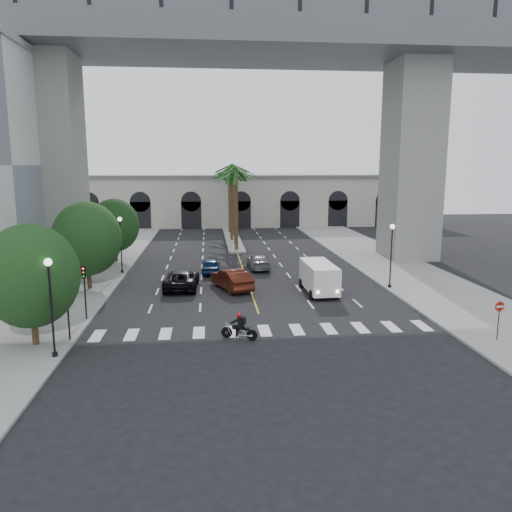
{
  "coord_description": "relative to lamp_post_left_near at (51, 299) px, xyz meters",
  "views": [
    {
      "loc": [
        -3.33,
        -30.54,
        9.89
      ],
      "look_at": [
        0.2,
        6.0,
        3.3
      ],
      "focal_mm": 35.0,
      "sensor_mm": 36.0,
      "label": 1
    }
  ],
  "objects": [
    {
      "name": "car_b",
      "position": [
        9.9,
        14.13,
        -2.37
      ],
      "size": [
        3.5,
        5.49,
        1.71
      ],
      "primitive_type": "imported",
      "rotation": [
        0.0,
        0.0,
        3.5
      ],
      "color": "#4F1B0F",
      "rests_on": "ground"
    },
    {
      "name": "palm_f",
      "position": [
        11.6,
        53.0,
        6.24
      ],
      "size": [
        3.2,
        3.2,
        10.7
      ],
      "color": "#47331E",
      "rests_on": "ground"
    },
    {
      "name": "sidewalk_left",
      "position": [
        -3.6,
        20.0,
        -3.15
      ],
      "size": [
        8.0,
        100.0,
        0.15
      ],
      "primitive_type": "cube",
      "color": "gray",
      "rests_on": "ground"
    },
    {
      "name": "median",
      "position": [
        11.4,
        43.0,
        -3.12
      ],
      "size": [
        2.0,
        24.0,
        0.2
      ],
      "primitive_type": "cube",
      "color": "gray",
      "rests_on": "ground"
    },
    {
      "name": "traffic_signal_near",
      "position": [
        0.1,
        2.5,
        -0.71
      ],
      "size": [
        0.25,
        0.18,
        3.65
      ],
      "color": "black",
      "rests_on": "ground"
    },
    {
      "name": "car_c",
      "position": [
        5.81,
        14.8,
        -2.43
      ],
      "size": [
        2.87,
        5.8,
        1.58
      ],
      "primitive_type": "imported",
      "rotation": [
        0.0,
        0.0,
        3.1
      ],
      "color": "black",
      "rests_on": "ground"
    },
    {
      "name": "cargo_van",
      "position": [
        16.74,
        12.3,
        -1.89
      ],
      "size": [
        2.32,
        5.63,
        2.39
      ],
      "rotation": [
        0.0,
        0.0,
        0.01
      ],
      "color": "white",
      "rests_on": "ground"
    },
    {
      "name": "car_d",
      "position": [
        12.9,
        22.12,
        -2.53
      ],
      "size": [
        2.13,
        4.84,
        1.38
      ],
      "primitive_type": "imported",
      "rotation": [
        0.0,
        0.0,
        3.18
      ],
      "color": "slate",
      "rests_on": "ground"
    },
    {
      "name": "car_e",
      "position": [
        8.25,
        20.56,
        -2.5
      ],
      "size": [
        1.74,
        4.24,
        1.44
      ],
      "primitive_type": "imported",
      "rotation": [
        0.0,
        0.0,
        3.13
      ],
      "color": "#0E2444",
      "rests_on": "ground"
    },
    {
      "name": "street_tree_far",
      "position": [
        -1.6,
        27.0,
        0.68
      ],
      "size": [
        5.04,
        5.04,
        6.68
      ],
      "color": "#382616",
      "rests_on": "ground"
    },
    {
      "name": "pedestrian_b",
      "position": [
        -6.02,
        11.06,
        -2.2
      ],
      "size": [
        0.86,
        0.68,
        1.75
      ],
      "primitive_type": "imported",
      "rotation": [
        0.0,
        0.0,
        0.02
      ],
      "color": "black",
      "rests_on": "sidewalk_left"
    },
    {
      "name": "street_tree_mid",
      "position": [
        -1.6,
        15.0,
        0.99
      ],
      "size": [
        5.44,
        5.44,
        7.21
      ],
      "color": "#382616",
      "rests_on": "ground"
    },
    {
      "name": "lamp_post_left_near",
      "position": [
        0.0,
        0.0,
        0.0
      ],
      "size": [
        0.4,
        0.4,
        5.35
      ],
      "color": "black",
      "rests_on": "ground"
    },
    {
      "name": "car_a",
      "position": [
        17.34,
        15.69,
        -2.47
      ],
      "size": [
        2.76,
        4.71,
        1.51
      ],
      "primitive_type": "imported",
      "rotation": [
        0.0,
        0.0,
        3.38
      ],
      "color": "#ABABB0",
      "rests_on": "ground"
    },
    {
      "name": "lamp_post_right",
      "position": [
        22.8,
        13.0,
        0.0
      ],
      "size": [
        0.4,
        0.4,
        5.35
      ],
      "color": "black",
      "rests_on": "ground"
    },
    {
      "name": "palm_c",
      "position": [
        11.2,
        41.0,
        5.69
      ],
      "size": [
        3.2,
        3.2,
        10.1
      ],
      "color": "#47331E",
      "rests_on": "ground"
    },
    {
      "name": "sidewalk_right",
      "position": [
        26.4,
        20.0,
        -3.15
      ],
      "size": [
        8.0,
        100.0,
        0.15
      ],
      "primitive_type": "cube",
      "color": "gray",
      "rests_on": "ground"
    },
    {
      "name": "street_tree_near",
      "position": [
        -1.6,
        2.0,
        0.8
      ],
      "size": [
        5.2,
        5.2,
        6.89
      ],
      "color": "#382616",
      "rests_on": "ground"
    },
    {
      "name": "pedestrian_a",
      "position": [
        -3.27,
        7.16,
        -2.24
      ],
      "size": [
        0.63,
        0.44,
        1.65
      ],
      "primitive_type": "imported",
      "rotation": [
        0.0,
        0.0,
        0.07
      ],
      "color": "black",
      "rests_on": "sidewalk_left"
    },
    {
      "name": "do_not_enter_sign",
      "position": [
        24.4,
        0.22,
        -1.48
      ],
      "size": [
        0.59,
        0.09,
        2.4
      ],
      "rotation": [
        0.0,
        0.0,
        0.1
      ],
      "color": "black",
      "rests_on": "ground"
    },
    {
      "name": "palm_b",
      "position": [
        11.5,
        37.0,
        6.15
      ],
      "size": [
        3.2,
        3.2,
        10.6
      ],
      "color": "#47331E",
      "rests_on": "ground"
    },
    {
      "name": "palm_e",
      "position": [
        11.3,
        49.0,
        5.97
      ],
      "size": [
        3.2,
        3.2,
        10.4
      ],
      "color": "#47331E",
      "rests_on": "ground"
    },
    {
      "name": "pier_building",
      "position": [
        11.4,
        60.0,
        1.04
      ],
      "size": [
        71.0,
        10.5,
        8.5
      ],
      "color": "beige",
      "rests_on": "ground"
    },
    {
      "name": "lamp_post_left_far",
      "position": [
        0.0,
        21.0,
        0.0
      ],
      "size": [
        0.4,
        0.4,
        5.35
      ],
      "color": "black",
      "rests_on": "ground"
    },
    {
      "name": "motorcycle_rider",
      "position": [
        9.82,
        2.09,
        -2.5
      ],
      "size": [
        2.06,
        1.01,
        1.59
      ],
      "rotation": [
        0.0,
        0.0,
        -0.42
      ],
      "color": "black",
      "rests_on": "ground"
    },
    {
      "name": "traffic_signal_far",
      "position": [
        0.1,
        6.5,
        -0.71
      ],
      "size": [
        0.25,
        0.18,
        3.65
      ],
      "color": "black",
      "rests_on": "ground"
    },
    {
      "name": "palm_a",
      "position": [
        11.4,
        33.0,
        5.88
      ],
      "size": [
        3.2,
        3.2,
        10.3
      ],
      "color": "#47331E",
      "rests_on": "ground"
    },
    {
      "name": "ground",
      "position": [
        11.4,
        5.0,
        -3.22
      ],
      "size": [
        140.0,
        140.0,
        0.0
      ],
      "primitive_type": "plane",
      "color": "black",
      "rests_on": "ground"
    },
    {
      "name": "bridge",
      "position": [
        14.82,
        27.0,
        15.29
      ],
      "size": [
        75.0,
        13.0,
        26.0
      ],
      "color": "gray",
      "rests_on": "ground"
    },
    {
      "name": "palm_d",
      "position": [
        11.55,
        45.0,
        6.43
      ],
      "size": [
        3.2,
        3.2,
        10.9
      ],
      "color": "#47331E",
      "rests_on": "ground"
    }
  ]
}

